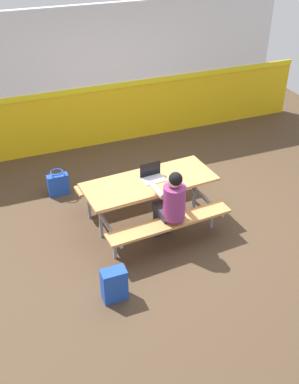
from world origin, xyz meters
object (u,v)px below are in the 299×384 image
(student_nearer, at_px, (171,202))
(tote_bag_bright, at_px, (58,184))
(laptop_silver, at_px, (152,176))
(backpack_dark, at_px, (114,284))
(picnic_table_main, at_px, (149,191))

(student_nearer, xyz_separation_m, tote_bag_bright, (-1.19, 1.82, -0.51))
(student_nearer, relative_size, tote_bag_bright, 2.81)
(laptop_silver, height_order, backpack_dark, laptop_silver)
(picnic_table_main, bearing_deg, laptop_silver, 34.68)
(laptop_silver, relative_size, tote_bag_bright, 0.78)
(student_nearer, xyz_separation_m, backpack_dark, (-1.05, -0.70, -0.49))
(picnic_table_main, relative_size, backpack_dark, 4.41)
(laptop_silver, distance_m, tote_bag_bright, 1.79)
(student_nearer, bearing_deg, backpack_dark, -146.45)
(picnic_table_main, bearing_deg, student_nearer, -80.26)
(student_nearer, distance_m, laptop_silver, 0.60)
(picnic_table_main, distance_m, student_nearer, 0.57)
(backpack_dark, height_order, tote_bag_bright, backpack_dark)
(picnic_table_main, distance_m, backpack_dark, 1.61)
(student_nearer, height_order, backpack_dark, student_nearer)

